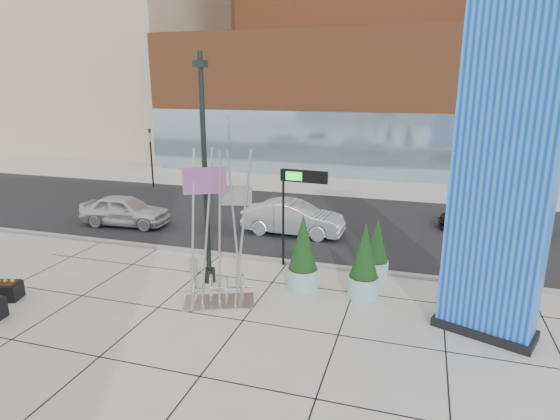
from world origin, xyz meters
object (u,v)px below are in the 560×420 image
(blue_pylon, at_px, (502,185))
(concrete_bollard, at_px, (193,265))
(overhead_street_sign, at_px, (300,184))
(car_silver_mid, at_px, (293,218))
(lamp_post, at_px, (206,194))
(public_art_sculpture, at_px, (218,265))
(car_white_west, at_px, (125,211))

(blue_pylon, bearing_deg, concrete_bollard, -166.80)
(overhead_street_sign, xyz_separation_m, car_silver_mid, (-1.33, 3.92, -2.59))
(lamp_post, relative_size, concrete_bollard, 13.26)
(lamp_post, distance_m, public_art_sculpture, 2.71)
(blue_pylon, relative_size, car_white_west, 2.02)
(lamp_post, height_order, car_white_west, lamp_post)
(blue_pylon, xyz_separation_m, car_white_west, (-16.56, 6.18, -3.70))
(lamp_post, distance_m, car_silver_mid, 6.97)
(blue_pylon, bearing_deg, lamp_post, -164.13)
(car_silver_mid, bearing_deg, concrete_bollard, 157.80)
(car_silver_mid, bearing_deg, car_white_west, 98.41)
(car_white_west, xyz_separation_m, car_silver_mid, (8.69, 1.09, 0.03))
(overhead_street_sign, distance_m, car_silver_mid, 4.88)
(blue_pylon, height_order, car_white_west, blue_pylon)
(concrete_bollard, relative_size, overhead_street_sign, 0.16)
(public_art_sculpture, height_order, concrete_bollard, public_art_sculpture)
(blue_pylon, xyz_separation_m, public_art_sculpture, (-8.30, -0.54, -3.10))
(lamp_post, bearing_deg, overhead_street_sign, 40.12)
(lamp_post, distance_m, car_white_west, 9.23)
(lamp_post, bearing_deg, concrete_bollard, 148.63)
(overhead_street_sign, bearing_deg, car_silver_mid, 113.24)
(lamp_post, xyz_separation_m, overhead_street_sign, (2.83, 2.39, 0.05))
(concrete_bollard, height_order, overhead_street_sign, overhead_street_sign)
(blue_pylon, height_order, concrete_bollard, blue_pylon)
(car_silver_mid, bearing_deg, overhead_street_sign, -160.08)
(blue_pylon, distance_m, public_art_sculpture, 8.88)
(concrete_bollard, xyz_separation_m, car_silver_mid, (2.48, 5.72, 0.50))
(concrete_bollard, height_order, car_white_west, car_white_west)
(overhead_street_sign, xyz_separation_m, car_white_west, (-10.01, 2.83, -2.61))
(public_art_sculpture, distance_m, concrete_bollard, 3.12)
(public_art_sculpture, relative_size, car_silver_mid, 1.07)
(concrete_bollard, distance_m, car_silver_mid, 6.25)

